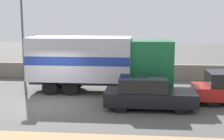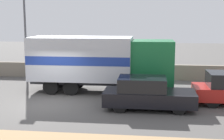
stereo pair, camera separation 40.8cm
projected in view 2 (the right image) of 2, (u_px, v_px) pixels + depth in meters
ground_plane at (50, 104)px, 15.30m from camera, size 80.00×80.00×0.00m
stone_wall_backdrop at (81, 70)px, 22.05m from camera, size 60.00×0.35×1.04m
street_lamp at (25, 20)px, 21.33m from camera, size 0.56×0.28×7.00m
box_truck at (97, 61)px, 17.58m from camera, size 7.97×2.54×3.14m
car_hatchback at (147, 94)px, 14.41m from camera, size 4.18×1.78×1.49m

